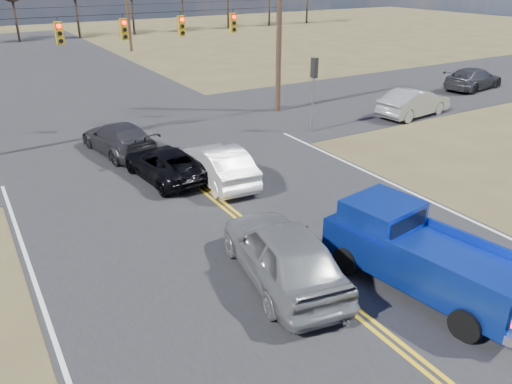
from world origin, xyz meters
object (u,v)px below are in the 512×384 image
cross_car_east_far (473,79)px  white_car_queue (219,164)px  pickup_truck (419,253)px  silver_suv (283,252)px  dgrey_car_queue (119,138)px  cross_car_east_near (414,102)px  black_suv (166,163)px

cross_car_east_far → white_car_queue: bearing=95.8°
pickup_truck → silver_suv: 3.64m
silver_suv → dgrey_car_queue: 12.71m
white_car_queue → cross_car_east_far: (23.42, 5.83, -0.00)m
silver_suv → dgrey_car_queue: size_ratio=1.04×
silver_suv → cross_car_east_far: size_ratio=1.00×
dgrey_car_queue → cross_car_east_far: cross_car_east_far is taller
silver_suv → cross_car_east_near: bearing=-137.7°
cross_car_east_near → cross_car_east_far: (9.08, 2.83, -0.05)m
silver_suv → dgrey_car_queue: bearing=-76.8°
pickup_truck → cross_car_east_far: pickup_truck is taller
pickup_truck → cross_car_east_far: bearing=25.2°
silver_suv → dgrey_car_queue: silver_suv is taller
silver_suv → white_car_queue: 7.39m
dgrey_car_queue → cross_car_east_far: bearing=173.0°
black_suv → dgrey_car_queue: (-0.73, 4.00, 0.09)m
white_car_queue → dgrey_car_queue: white_car_queue is taller
silver_suv → cross_car_east_near: (16.06, 10.19, -0.08)m
pickup_truck → dgrey_car_queue: bearing=95.0°
pickup_truck → cross_car_east_near: pickup_truck is taller
pickup_truck → black_suv: bearing=96.4°
pickup_truck → black_suv: pickup_truck is taller
white_car_queue → cross_car_east_near: (14.34, 3.00, 0.05)m
black_suv → dgrey_car_queue: dgrey_car_queue is taller
cross_car_east_far → black_suv: bearing=91.6°
black_suv → cross_car_east_near: cross_car_east_near is taller
white_car_queue → pickup_truck: bearing=102.4°
pickup_truck → white_car_queue: pickup_truck is taller
black_suv → dgrey_car_queue: bearing=-85.6°
black_suv → pickup_truck: bearing=99.5°
pickup_truck → black_suv: (-2.97, 10.78, -0.38)m
black_suv → white_car_queue: 2.29m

